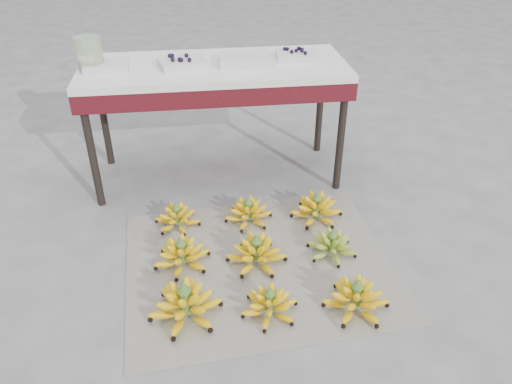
{
  "coord_description": "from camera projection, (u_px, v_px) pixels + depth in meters",
  "views": [
    {
      "loc": [
        -0.16,
        -1.75,
        1.57
      ],
      "look_at": [
        0.11,
        0.3,
        0.26
      ],
      "focal_mm": 35.0,
      "sensor_mm": 36.0,
      "label": 1
    }
  ],
  "objects": [
    {
      "name": "bunch_mid_center",
      "position": [
        257.0,
        253.0,
        2.36
      ],
      "size": [
        0.36,
        0.36,
        0.17
      ],
      "rotation": [
        0.0,
        0.0,
        -0.33
      ],
      "color": "#FFDF00",
      "rests_on": "newspaper_mat"
    },
    {
      "name": "bunch_front_left",
      "position": [
        185.0,
        305.0,
        2.07
      ],
      "size": [
        0.32,
        0.32,
        0.19
      ],
      "rotation": [
        0.0,
        0.0,
        -0.04
      ],
      "color": "#FFDF00",
      "rests_on": "newspaper_mat"
    },
    {
      "name": "tray_far_left",
      "position": [
        106.0,
        66.0,
        2.65
      ],
      "size": [
        0.24,
        0.18,
        0.04
      ],
      "color": "silver",
      "rests_on": "vendor_table"
    },
    {
      "name": "bunch_back_right",
      "position": [
        316.0,
        209.0,
        2.67
      ],
      "size": [
        0.33,
        0.33,
        0.17
      ],
      "rotation": [
        0.0,
        0.0,
        -0.23
      ],
      "color": "#FFDF00",
      "rests_on": "newspaper_mat"
    },
    {
      "name": "bunch_mid_left",
      "position": [
        182.0,
        255.0,
        2.35
      ],
      "size": [
        0.32,
        0.32,
        0.16
      ],
      "rotation": [
        0.0,
        0.0,
        0.22
      ],
      "color": "#FFDF00",
      "rests_on": "newspaper_mat"
    },
    {
      "name": "glass_jar",
      "position": [
        89.0,
        53.0,
        2.62
      ],
      "size": [
        0.15,
        0.15,
        0.17
      ],
      "primitive_type": "cylinder",
      "rotation": [
        0.0,
        0.0,
        -0.09
      ],
      "color": "beige",
      "rests_on": "vendor_table"
    },
    {
      "name": "bunch_back_left",
      "position": [
        177.0,
        218.0,
        2.62
      ],
      "size": [
        0.3,
        0.3,
        0.14
      ],
      "rotation": [
        0.0,
        0.0,
        -0.34
      ],
      "color": "#FFDF00",
      "rests_on": "newspaper_mat"
    },
    {
      "name": "bunch_front_center",
      "position": [
        270.0,
        304.0,
        2.09
      ],
      "size": [
        0.27,
        0.27,
        0.15
      ],
      "rotation": [
        0.0,
        0.0,
        0.13
      ],
      "color": "#FFDF00",
      "rests_on": "newspaper_mat"
    },
    {
      "name": "bunch_front_right",
      "position": [
        356.0,
        299.0,
        2.1
      ],
      "size": [
        0.31,
        0.31,
        0.17
      ],
      "rotation": [
        0.0,
        0.0,
        -0.14
      ],
      "color": "#FFDF00",
      "rests_on": "newspaper_mat"
    },
    {
      "name": "bunch_mid_right",
      "position": [
        332.0,
        246.0,
        2.42
      ],
      "size": [
        0.28,
        0.28,
        0.15
      ],
      "rotation": [
        0.0,
        0.0,
        0.16
      ],
      "color": "#8DB032",
      "rests_on": "newspaper_mat"
    },
    {
      "name": "tray_right",
      "position": [
        245.0,
        60.0,
        2.73
      ],
      "size": [
        0.28,
        0.21,
        0.04
      ],
      "color": "silver",
      "rests_on": "vendor_table"
    },
    {
      "name": "bunch_back_center",
      "position": [
        249.0,
        213.0,
        2.65
      ],
      "size": [
        0.29,
        0.29,
        0.15
      ],
      "rotation": [
        0.0,
        0.0,
        -0.19
      ],
      "color": "#FFDF00",
      "rests_on": "newspaper_mat"
    },
    {
      "name": "tray_left",
      "position": [
        182.0,
        63.0,
        2.68
      ],
      "size": [
        0.28,
        0.23,
        0.06
      ],
      "color": "silver",
      "rests_on": "vendor_table"
    },
    {
      "name": "vendor_table",
      "position": [
        215.0,
        78.0,
        2.77
      ],
      "size": [
        1.46,
        0.58,
        0.7
      ],
      "color": "black",
      "rests_on": "ground"
    },
    {
      "name": "newspaper_mat",
      "position": [
        260.0,
        264.0,
        2.39
      ],
      "size": [
        1.32,
        1.14,
        0.01
      ],
      "primitive_type": "cube",
      "rotation": [
        0.0,
        0.0,
        0.07
      ],
      "color": "silver",
      "rests_on": "ground"
    },
    {
      "name": "ground",
      "position": [
        241.0,
        275.0,
        2.33
      ],
      "size": [
        60.0,
        60.0,
        0.0
      ],
      "primitive_type": "plane",
      "color": "#5F5F61",
      "rests_on": "ground"
    },
    {
      "name": "tray_far_right",
      "position": [
        296.0,
        55.0,
        2.8
      ],
      "size": [
        0.23,
        0.17,
        0.06
      ],
      "color": "silver",
      "rests_on": "vendor_table"
    }
  ]
}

